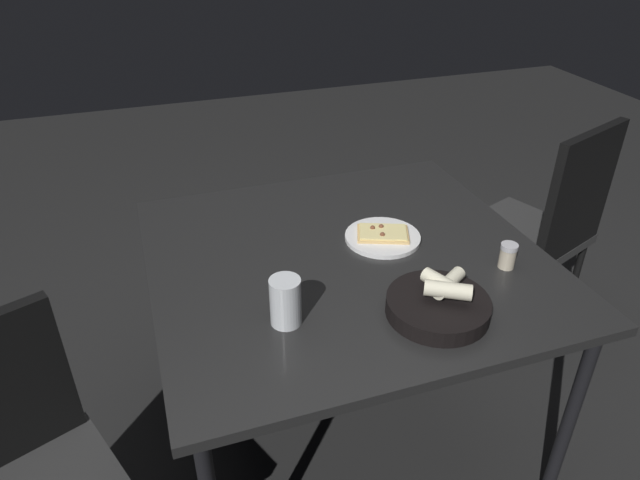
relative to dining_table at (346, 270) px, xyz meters
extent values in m
plane|color=black|center=(0.00, 0.00, -0.70)|extent=(8.00, 8.00, 0.00)
cube|color=black|center=(0.00, 0.00, 0.04)|extent=(1.10, 1.17, 0.03)
cylinder|color=black|center=(-0.49, -0.52, -0.34)|extent=(0.04, 0.04, 0.72)
cylinder|color=black|center=(-0.49, 0.52, -0.34)|extent=(0.04, 0.04, 0.72)
cylinder|color=black|center=(0.49, 0.52, -0.34)|extent=(0.04, 0.04, 0.72)
cylinder|color=white|center=(-0.05, 0.14, 0.06)|extent=(0.24, 0.24, 0.01)
cube|color=tan|center=(-0.05, 0.14, 0.07)|extent=(0.16, 0.19, 0.01)
cube|color=#F2DF90|center=(-0.05, 0.14, 0.08)|extent=(0.14, 0.17, 0.01)
sphere|color=brown|center=(-0.08, 0.15, 0.09)|extent=(0.02, 0.02, 0.02)
sphere|color=brown|center=(-0.03, 0.13, 0.09)|extent=(0.02, 0.02, 0.02)
sphere|color=brown|center=(-0.08, 0.12, 0.09)|extent=(0.02, 0.02, 0.02)
cylinder|color=black|center=(0.34, 0.12, 0.08)|extent=(0.27, 0.27, 0.05)
cylinder|color=beige|center=(0.36, 0.13, 0.14)|extent=(0.10, 0.12, 0.04)
cylinder|color=beige|center=(0.32, 0.16, 0.13)|extent=(0.10, 0.12, 0.04)
cylinder|color=beige|center=(0.32, 0.13, 0.14)|extent=(0.11, 0.08, 0.04)
cylinder|color=maroon|center=(0.40, 0.11, 0.08)|extent=(0.06, 0.06, 0.03)
cylinder|color=silver|center=(0.24, -0.26, 0.12)|extent=(0.08, 0.08, 0.13)
cylinder|color=orange|center=(0.24, -0.26, 0.08)|extent=(0.07, 0.07, 0.04)
cylinder|color=#BFB299|center=(0.21, 0.42, 0.09)|extent=(0.05, 0.05, 0.06)
cylinder|color=maroon|center=(0.21, 0.42, 0.07)|extent=(0.04, 0.04, 0.03)
cylinder|color=#B7B7BC|center=(0.21, 0.42, 0.13)|extent=(0.05, 0.05, 0.01)
cube|color=#2D2D2D|center=(-0.35, 0.94, -0.25)|extent=(0.57, 0.57, 0.04)
cube|color=black|center=(-0.17, 1.01, 0.02)|extent=(0.18, 0.40, 0.50)
cylinder|color=black|center=(-0.60, 1.05, -0.49)|extent=(0.03, 0.03, 0.43)
cylinder|color=black|center=(-0.46, 0.69, -0.49)|extent=(0.03, 0.03, 0.43)
cylinder|color=black|center=(-0.24, 1.18, -0.49)|extent=(0.03, 0.03, 0.43)
cylinder|color=black|center=(-0.11, 0.83, -0.49)|extent=(0.03, 0.03, 0.43)
camera|label=1|loc=(1.36, -0.54, 1.01)|focal=32.30mm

